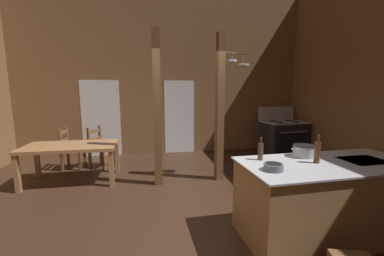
# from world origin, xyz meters

# --- Properties ---
(ground_plane) EXTENTS (8.54, 7.69, 0.10)m
(ground_plane) POSITION_xyz_m (0.00, 0.00, -0.05)
(ground_plane) COLOR #382316
(wall_back) EXTENTS (8.54, 0.14, 4.50)m
(wall_back) POSITION_xyz_m (0.00, 3.52, 2.25)
(wall_back) COLOR brown
(wall_back) RESTS_ON ground_plane
(glazed_door_back_left) EXTENTS (1.00, 0.01, 2.05)m
(glazed_door_back_left) POSITION_xyz_m (-1.74, 3.44, 1.02)
(glazed_door_back_left) COLOR white
(glazed_door_back_left) RESTS_ON ground_plane
(glazed_panel_back_right) EXTENTS (0.84, 0.01, 2.05)m
(glazed_panel_back_right) POSITION_xyz_m (0.39, 3.44, 1.02)
(glazed_panel_back_right) COLOR white
(glazed_panel_back_right) RESTS_ON ground_plane
(kitchen_island) EXTENTS (2.19, 1.03, 0.93)m
(kitchen_island) POSITION_xyz_m (1.67, -0.85, 0.46)
(kitchen_island) COLOR #9E7044
(kitchen_island) RESTS_ON ground_plane
(stove_range) EXTENTS (1.22, 0.92, 1.32)m
(stove_range) POSITION_xyz_m (3.21, 2.71, 0.48)
(stove_range) COLOR black
(stove_range) RESTS_ON ground_plane
(support_post_with_pot_rack) EXTENTS (0.68, 0.27, 2.85)m
(support_post_with_pot_rack) POSITION_xyz_m (0.94, 1.20, 1.53)
(support_post_with_pot_rack) COLOR brown
(support_post_with_pot_rack) RESTS_ON ground_plane
(support_post_center) EXTENTS (0.14, 0.14, 2.85)m
(support_post_center) POSITION_xyz_m (-0.31, 1.14, 1.43)
(support_post_center) COLOR brown
(support_post_center) RESTS_ON ground_plane
(dining_table) EXTENTS (1.70, 0.91, 0.74)m
(dining_table) POSITION_xyz_m (-1.96, 1.57, 0.65)
(dining_table) COLOR #9E7044
(dining_table) RESTS_ON ground_plane
(ladderback_chair_near_window) EXTENTS (0.46, 0.46, 0.95)m
(ladderback_chair_near_window) POSITION_xyz_m (-2.25, 2.44, 0.45)
(ladderback_chair_near_window) COLOR brown
(ladderback_chair_near_window) RESTS_ON ground_plane
(ladderback_chair_by_post) EXTENTS (0.60, 0.60, 0.95)m
(ladderback_chair_by_post) POSITION_xyz_m (-1.61, 2.45, 0.45)
(ladderback_chair_by_post) COLOR brown
(ladderback_chair_by_post) RESTS_ON ground_plane
(stockpot_on_counter) EXTENTS (0.35, 0.28, 0.15)m
(stockpot_on_counter) POSITION_xyz_m (1.51, -0.57, 1.00)
(stockpot_on_counter) COLOR #B7BABF
(stockpot_on_counter) RESTS_ON kitchen_island
(mixing_bowl_on_counter) EXTENTS (0.21, 0.21, 0.08)m
(mixing_bowl_on_counter) POSITION_xyz_m (0.85, -0.99, 0.97)
(mixing_bowl_on_counter) COLOR slate
(mixing_bowl_on_counter) RESTS_ON kitchen_island
(bottle_tall_on_counter) EXTENTS (0.06, 0.06, 0.28)m
(bottle_tall_on_counter) POSITION_xyz_m (0.89, -0.60, 1.04)
(bottle_tall_on_counter) COLOR #56331E
(bottle_tall_on_counter) RESTS_ON kitchen_island
(bottle_short_on_counter) EXTENTS (0.07, 0.07, 0.34)m
(bottle_short_on_counter) POSITION_xyz_m (1.49, -0.84, 1.07)
(bottle_short_on_counter) COLOR #56331E
(bottle_short_on_counter) RESTS_ON kitchen_island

